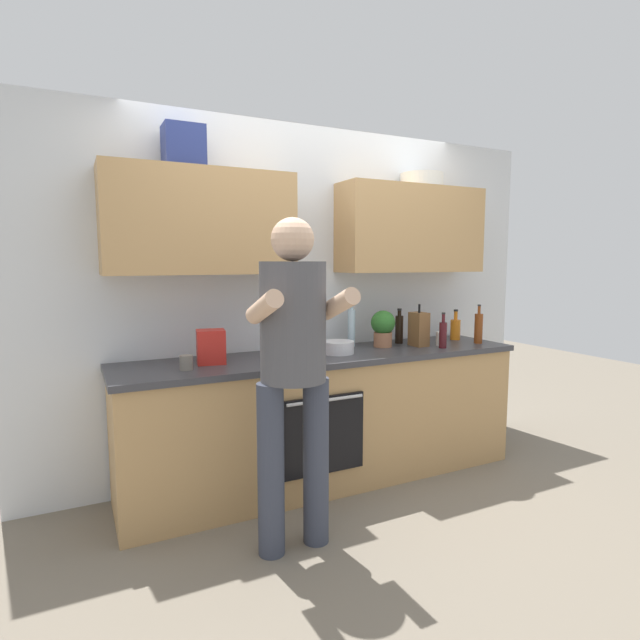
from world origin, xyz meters
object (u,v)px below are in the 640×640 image
(bottle_wine, at_px, (443,334))
(person_standing, at_px, (294,357))
(cup_coffee, at_px, (441,339))
(cup_stoneware, at_px, (186,363))
(bottle_vinegar, at_px, (479,328))
(mixing_bowl, at_px, (338,347))
(bottle_water, at_px, (351,327))
(bottle_soy, at_px, (399,329))
(potted_herb, at_px, (383,327))
(bottle_hotsauce, at_px, (291,345))
(bottle_juice, at_px, (455,329))
(knife_block, at_px, (419,329))
(grocery_bag_crisps, at_px, (211,347))

(bottle_wine, bearing_deg, person_standing, -160.01)
(cup_coffee, relative_size, cup_stoneware, 1.19)
(bottle_vinegar, relative_size, mixing_bowl, 1.34)
(person_standing, xyz_separation_m, mixing_bowl, (0.62, 0.67, -0.10))
(bottle_water, height_order, mixing_bowl, bottle_water)
(bottle_soy, height_order, potted_herb, same)
(bottle_vinegar, relative_size, potted_herb, 1.11)
(bottle_hotsauce, bearing_deg, bottle_vinegar, 0.33)
(person_standing, distance_m, bottle_juice, 1.94)
(bottle_juice, xyz_separation_m, mixing_bowl, (-1.15, -0.12, -0.05))
(bottle_water, bearing_deg, bottle_soy, -6.15)
(knife_block, xyz_separation_m, grocery_bag_crisps, (-1.56, 0.04, -0.02))
(bottle_juice, bearing_deg, bottle_water, 174.34)
(person_standing, xyz_separation_m, cup_stoneware, (-0.43, 0.59, -0.10))
(bottle_hotsauce, height_order, cup_stoneware, bottle_hotsauce)
(bottle_vinegar, height_order, grocery_bag_crisps, bottle_vinegar)
(bottle_vinegar, xyz_separation_m, mixing_bowl, (-1.18, 0.10, -0.08))
(bottle_wine, distance_m, bottle_juice, 0.45)
(bottle_wine, bearing_deg, potted_herb, 145.93)
(person_standing, relative_size, mixing_bowl, 7.80)
(bottle_juice, bearing_deg, bottle_soy, 174.71)
(person_standing, xyz_separation_m, grocery_bag_crisps, (-0.25, 0.71, -0.03))
(cup_stoneware, relative_size, potted_herb, 0.32)
(mixing_bowl, height_order, knife_block, knife_block)
(potted_herb, bearing_deg, person_standing, -144.20)
(person_standing, bearing_deg, bottle_vinegar, 17.33)
(cup_stoneware, bearing_deg, knife_block, 2.59)
(bottle_vinegar, height_order, bottle_juice, bottle_vinegar)
(bottle_wine, relative_size, cup_stoneware, 3.02)
(bottle_vinegar, xyz_separation_m, bottle_water, (-0.95, 0.32, 0.02))
(knife_block, bearing_deg, bottle_soy, 110.22)
(bottle_soy, height_order, grocery_bag_crisps, bottle_soy)
(bottle_juice, relative_size, bottle_soy, 0.91)
(bottle_water, xyz_separation_m, grocery_bag_crisps, (-1.10, -0.17, -0.04))
(bottle_hotsauce, bearing_deg, mixing_bowl, 15.68)
(bottle_wine, relative_size, potted_herb, 0.97)
(person_standing, relative_size, bottle_soy, 6.47)
(bottle_juice, xyz_separation_m, knife_block, (-0.46, -0.12, 0.04))
(knife_block, distance_m, potted_herb, 0.28)
(cup_stoneware, relative_size, mixing_bowl, 0.39)
(bottle_water, height_order, knife_block, bottle_water)
(bottle_wine, height_order, cup_coffee, bottle_wine)
(bottle_vinegar, xyz_separation_m, potted_herb, (-0.75, 0.20, 0.03))
(bottle_vinegar, height_order, mixing_bowl, bottle_vinegar)
(bottle_juice, xyz_separation_m, potted_herb, (-0.72, -0.03, 0.06))
(bottle_water, height_order, cup_stoneware, bottle_water)
(person_standing, xyz_separation_m, bottle_soy, (1.25, 0.83, -0.02))
(bottle_soy, xyz_separation_m, mixing_bowl, (-0.63, -0.17, -0.07))
(person_standing, xyz_separation_m, potted_herb, (1.05, 0.76, 0.01))
(person_standing, height_order, bottle_hotsauce, person_standing)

